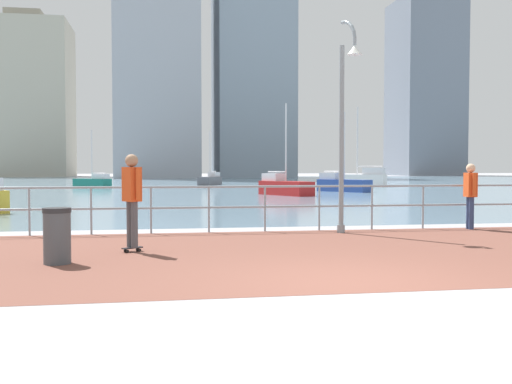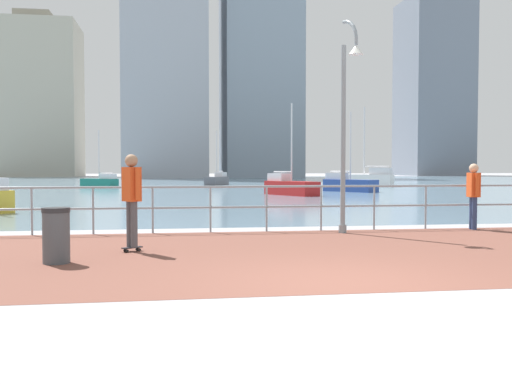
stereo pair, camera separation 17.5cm
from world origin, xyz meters
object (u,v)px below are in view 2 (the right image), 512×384
skateboarder (132,193)px  bystander (473,191)px  sailboat_ivory (100,182)px  lamppost (347,116)px  sailboat_blue (290,186)px  trash_bin (56,235)px  sailboat_gray (217,180)px  sailboat_red (366,179)px  sailboat_teal (349,184)px

skateboarder → bystander: (8.43, 2.71, -0.12)m
sailboat_ivory → lamppost: bearing=-74.1°
sailboat_blue → sailboat_ivory: bearing=129.8°
sailboat_blue → lamppost: bearing=-97.9°
bystander → trash_bin: (-9.59, -3.87, -0.53)m
lamppost → bystander: (3.51, 0.41, -1.84)m
trash_bin → sailboat_gray: (6.16, 43.03, 0.00)m
bystander → sailboat_red: bearing=75.3°
lamppost → trash_bin: bearing=-150.4°
skateboarder → lamppost: bearing=25.0°
lamppost → bystander: 3.98m
lamppost → sailboat_ivory: 35.76m
sailboat_red → sailboat_ivory: sailboat_red is taller
skateboarder → sailboat_ivory: bearing=97.6°
bystander → sailboat_gray: (-3.42, 39.16, -0.53)m
bystander → sailboat_gray: 39.31m
bystander → sailboat_blue: bearing=92.5°
lamppost → trash_bin: (-6.08, -3.46, -2.37)m
bystander → sailboat_gray: size_ratio=0.34×
trash_bin → sailboat_teal: (13.61, 27.00, 0.03)m
bystander → sailboat_teal: 23.49m
lamppost → sailboat_gray: 39.64m
sailboat_teal → sailboat_ivory: sailboat_teal is taller
sailboat_blue → sailboat_gray: sailboat_blue is taller
bystander → trash_bin: bystander is taller
skateboarder → sailboat_blue: sailboat_blue is taller
sailboat_red → sailboat_blue: (-9.49, -13.95, -0.14)m
sailboat_gray → skateboarder: bearing=-96.8°
skateboarder → sailboat_ivory: 36.94m
sailboat_red → trash_bin: bearing=-116.4°
trash_bin → sailboat_blue: 24.46m
sailboat_red → bystander: bearing=-104.7°
skateboarder → bystander: bearing=17.8°
sailboat_gray → trash_bin: bearing=-98.2°
skateboarder → sailboat_gray: bearing=83.2°
trash_bin → sailboat_gray: bearing=81.8°
trash_bin → sailboat_blue: (8.76, 22.83, 0.04)m
lamppost → sailboat_blue: 19.70m
lamppost → skateboarder: bearing=-155.0°
skateboarder → sailboat_blue: 22.97m
lamppost → sailboat_red: bearing=69.9°
sailboat_teal → sailboat_blue: 6.40m
lamppost → skateboarder: size_ratio=2.78×
bystander → trash_bin: 10.35m
sailboat_red → sailboat_teal: (-4.63, -9.78, -0.14)m
skateboarder → sailboat_gray: sailboat_gray is taller
bystander → sailboat_red: (8.66, 32.92, -0.36)m
sailboat_teal → sailboat_blue: size_ratio=0.99×
sailboat_teal → sailboat_blue: sailboat_blue is taller
trash_bin → sailboat_red: 41.06m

